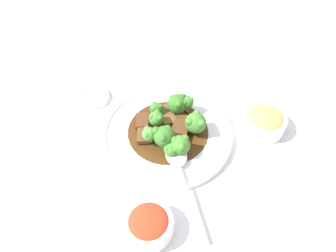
{
  "coord_description": "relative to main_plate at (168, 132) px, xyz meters",
  "views": [
    {
      "loc": [
        -0.48,
        -0.09,
        0.62
      ],
      "look_at": [
        0.0,
        0.0,
        0.03
      ],
      "focal_mm": 35.0,
      "sensor_mm": 36.0,
      "label": 1
    }
  ],
  "objects": [
    {
      "name": "broccoli_floret_0",
      "position": [
        0.01,
        0.03,
        0.04
      ],
      "size": [
        0.04,
        0.04,
        0.05
      ],
      "color": "#8EB756",
      "rests_on": "main_plate"
    },
    {
      "name": "broccoli_floret_6",
      "position": [
        0.01,
        -0.06,
        0.04
      ],
      "size": [
        0.05,
        0.05,
        0.05
      ],
      "color": "#8EB756",
      "rests_on": "main_plate"
    },
    {
      "name": "broccoli_floret_8",
      "position": [
        -0.06,
        -0.04,
        0.04
      ],
      "size": [
        0.04,
        0.04,
        0.05
      ],
      "color": "#8EB756",
      "rests_on": "main_plate"
    },
    {
      "name": "broccoli_floret_4",
      "position": [
        0.07,
        -0.03,
        0.04
      ],
      "size": [
        0.03,
        0.03,
        0.05
      ],
      "color": "#7FA84C",
      "rests_on": "main_plate"
    },
    {
      "name": "main_plate",
      "position": [
        0.0,
        0.0,
        0.0
      ],
      "size": [
        0.31,
        0.31,
        0.02
      ],
      "color": "white",
      "rests_on": "ground_plane"
    },
    {
      "name": "serving_spoon",
      "position": [
        -0.09,
        -0.04,
        0.02
      ],
      "size": [
        0.22,
        0.12,
        0.01
      ],
      "color": "silver",
      "rests_on": "main_plate"
    },
    {
      "name": "broccoli_floret_7",
      "position": [
        0.04,
        0.04,
        0.03
      ],
      "size": [
        0.03,
        0.03,
        0.04
      ],
      "color": "#8EB756",
      "rests_on": "main_plate"
    },
    {
      "name": "broccoli_floret_1",
      "position": [
        -0.04,
        0.04,
        0.04
      ],
      "size": [
        0.03,
        0.03,
        0.04
      ],
      "color": "#8EB756",
      "rests_on": "main_plate"
    },
    {
      "name": "ground_plane",
      "position": [
        0.0,
        0.0,
        -0.01
      ],
      "size": [
        4.0,
        4.0,
        0.0
      ],
      "primitive_type": "plane",
      "color": "silver"
    },
    {
      "name": "side_bowl_kimchi",
      "position": [
        -0.24,
        -0.01,
        0.01
      ],
      "size": [
        0.1,
        0.1,
        0.05
      ],
      "color": "white",
      "rests_on": "ground_plane"
    },
    {
      "name": "beef_strip_1",
      "position": [
        -0.02,
        -0.03,
        0.02
      ],
      "size": [
        0.08,
        0.04,
        0.02
      ],
      "color": "#56331E",
      "rests_on": "main_plate"
    },
    {
      "name": "side_bowl_appetizer",
      "position": [
        0.06,
        -0.22,
        0.02
      ],
      "size": [
        0.1,
        0.1,
        0.05
      ],
      "color": "white",
      "rests_on": "ground_plane"
    },
    {
      "name": "beef_strip_0",
      "position": [
        -0.02,
        0.06,
        0.01
      ],
      "size": [
        0.07,
        0.04,
        0.01
      ],
      "color": "brown",
      "rests_on": "main_plate"
    },
    {
      "name": "beef_strip_2",
      "position": [
        0.01,
        0.06,
        0.02
      ],
      "size": [
        0.05,
        0.04,
        0.01
      ],
      "color": "#56331E",
      "rests_on": "main_plate"
    },
    {
      "name": "broccoli_floret_5",
      "position": [
        0.06,
        -0.01,
        0.04
      ],
      "size": [
        0.05,
        0.05,
        0.05
      ],
      "color": "#7FA84C",
      "rests_on": "main_plate"
    },
    {
      "name": "beef_strip_4",
      "position": [
        0.04,
        0.01,
        0.02
      ],
      "size": [
        0.07,
        0.06,
        0.01
      ],
      "color": "brown",
      "rests_on": "main_plate"
    },
    {
      "name": "beef_strip_3",
      "position": [
        0.03,
        -0.03,
        0.02
      ],
      "size": [
        0.05,
        0.06,
        0.01
      ],
      "color": "#56331E",
      "rests_on": "main_plate"
    },
    {
      "name": "broccoli_floret_2",
      "position": [
        -0.05,
        0.0,
        0.04
      ],
      "size": [
        0.05,
        0.05,
        0.06
      ],
      "color": "#7FA84C",
      "rests_on": "main_plate"
    },
    {
      "name": "broccoli_floret_3",
      "position": [
        -0.07,
        -0.02,
        0.03
      ],
      "size": [
        0.03,
        0.03,
        0.04
      ],
      "color": "#8EB756",
      "rests_on": "main_plate"
    },
    {
      "name": "sauce_dish",
      "position": [
        0.08,
        0.22,
        -0.0
      ],
      "size": [
        0.08,
        0.08,
        0.01
      ],
      "color": "white",
      "rests_on": "ground_plane"
    }
  ]
}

